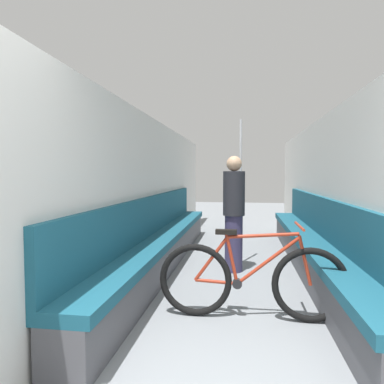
% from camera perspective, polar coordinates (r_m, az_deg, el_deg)
% --- Properties ---
extents(wall_left, '(0.10, 10.14, 2.19)m').
position_cam_1_polar(wall_left, '(4.82, -8.26, -0.11)').
color(wall_left, silver).
rests_on(wall_left, ground).
extents(wall_right, '(0.10, 10.14, 2.19)m').
position_cam_1_polar(wall_right, '(4.77, 22.90, -0.36)').
color(wall_right, silver).
rests_on(wall_right, ground).
extents(bench_seat_row_left, '(0.42, 5.77, 1.03)m').
position_cam_1_polar(bench_seat_row_left, '(5.04, -5.01, -8.58)').
color(bench_seat_row_left, '#4C4C51').
rests_on(bench_seat_row_left, ground).
extents(bench_seat_row_right, '(0.42, 5.77, 1.03)m').
position_cam_1_polar(bench_seat_row_right, '(5.00, 19.56, -8.85)').
color(bench_seat_row_right, '#4C4C51').
rests_on(bench_seat_row_right, ground).
extents(bicycle, '(1.75, 0.46, 0.90)m').
position_cam_1_polar(bicycle, '(3.33, 9.86, -14.33)').
color(bicycle, black).
rests_on(bicycle, ground).
extents(grab_pole_near, '(0.08, 0.08, 2.17)m').
position_cam_1_polar(grab_pole_near, '(5.17, 8.05, -0.31)').
color(grab_pole_near, gray).
rests_on(grab_pole_near, ground).
extents(passenger_standing, '(0.30, 0.30, 1.60)m').
position_cam_1_polar(passenger_standing, '(4.77, 6.99, -3.37)').
color(passenger_standing, '#332D4C').
rests_on(passenger_standing, ground).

